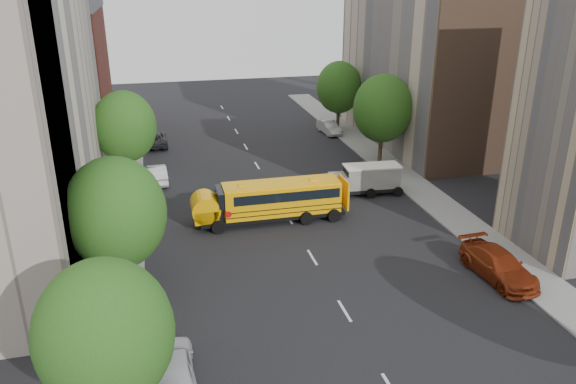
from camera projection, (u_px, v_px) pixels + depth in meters
name	position (u px, v px, depth m)	size (l,w,h in m)	color
ground	(304.00, 243.00, 36.17)	(120.00, 120.00, 0.00)	black
sidewalk_left	(121.00, 228.00, 38.12)	(3.00, 80.00, 0.12)	slate
sidewalk_right	(430.00, 198.00, 43.22)	(3.00, 80.00, 0.12)	slate
lane_markings	(271.00, 189.00, 45.21)	(0.15, 64.00, 0.01)	silver
building_left_redbrick	(53.00, 79.00, 55.10)	(10.00, 15.00, 13.00)	maroon
building_right_far	(428.00, 52.00, 54.94)	(10.00, 22.00, 18.00)	#C5AD99
building_right_sidewall	(491.00, 69.00, 45.00)	(10.10, 0.30, 18.00)	brown
street_tree_0	(105.00, 334.00, 19.38)	(4.80, 4.80, 7.41)	#38281C
street_tree_1	(116.00, 213.00, 28.30)	(5.12, 5.12, 7.90)	#38281C
street_tree_2	(125.00, 127.00, 44.61)	(4.99, 4.99, 7.71)	#38281C
street_tree_4	(383.00, 109.00, 49.41)	(5.25, 5.25, 8.10)	#38281C
street_tree_5	(339.00, 87.00, 60.39)	(4.86, 4.86, 7.51)	#38281C
school_bus	(270.00, 199.00, 38.89)	(10.13, 2.55, 2.85)	black
safari_truck	(366.00, 179.00, 43.80)	(5.58, 2.41, 2.33)	black
parked_car_0	(174.00, 367.00, 23.73)	(1.77, 4.41, 1.50)	silver
parked_car_1	(157.00, 174.00, 46.45)	(1.52, 4.37, 1.44)	silver
parked_car_2	(154.00, 139.00, 56.12)	(2.35, 5.09, 1.41)	black
parked_car_3	(498.00, 265.00, 31.84)	(2.23, 5.49, 1.59)	maroon
parked_car_5	(329.00, 127.00, 60.44)	(1.44, 4.13, 1.36)	#A3A59F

